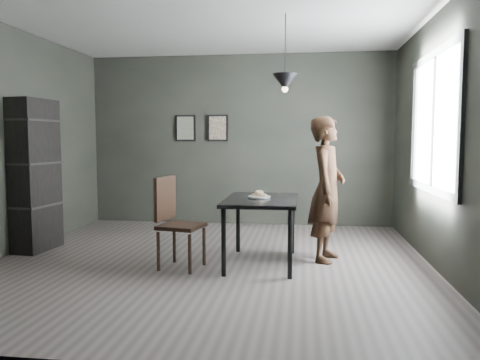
# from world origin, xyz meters

# --- Properties ---
(ground) EXTENTS (5.00, 5.00, 0.00)m
(ground) POSITION_xyz_m (0.00, 0.00, 0.00)
(ground) COLOR #3C3734
(ground) RESTS_ON ground
(back_wall) EXTENTS (5.00, 0.10, 2.80)m
(back_wall) POSITION_xyz_m (0.00, 2.50, 1.40)
(back_wall) COLOR black
(back_wall) RESTS_ON ground
(ceiling) EXTENTS (5.00, 5.00, 0.02)m
(ceiling) POSITION_xyz_m (0.00, 0.00, 2.80)
(ceiling) COLOR silver
(ceiling) RESTS_ON ground
(window_assembly) EXTENTS (0.04, 1.96, 1.56)m
(window_assembly) POSITION_xyz_m (2.47, 0.20, 1.60)
(window_assembly) COLOR white
(window_assembly) RESTS_ON ground
(cafe_table) EXTENTS (0.80, 1.20, 0.75)m
(cafe_table) POSITION_xyz_m (0.60, 0.00, 0.67)
(cafe_table) COLOR black
(cafe_table) RESTS_ON ground
(white_plate) EXTENTS (0.23, 0.23, 0.01)m
(white_plate) POSITION_xyz_m (0.57, 0.04, 0.76)
(white_plate) COLOR white
(white_plate) RESTS_ON cafe_table
(donut_pile) EXTENTS (0.18, 0.12, 0.08)m
(donut_pile) POSITION_xyz_m (0.57, 0.04, 0.79)
(donut_pile) COLOR beige
(donut_pile) RESTS_ON white_plate
(woman) EXTENTS (0.53, 0.69, 1.68)m
(woman) POSITION_xyz_m (1.34, 0.27, 0.84)
(woman) COLOR black
(woman) RESTS_ON ground
(wood_chair) EXTENTS (0.51, 0.51, 1.00)m
(wood_chair) POSITION_xyz_m (-0.34, -0.27, 0.57)
(wood_chair) COLOR black
(wood_chair) RESTS_ON ground
(shelf_unit) EXTENTS (0.42, 0.67, 1.92)m
(shelf_unit) POSITION_xyz_m (-2.32, 0.30, 0.96)
(shelf_unit) COLOR black
(shelf_unit) RESTS_ON ground
(pendant_lamp) EXTENTS (0.28, 0.28, 0.86)m
(pendant_lamp) POSITION_xyz_m (0.85, 0.10, 2.05)
(pendant_lamp) COLOR black
(pendant_lamp) RESTS_ON ground
(framed_print_left) EXTENTS (0.34, 0.04, 0.44)m
(framed_print_left) POSITION_xyz_m (-0.90, 2.47, 1.60)
(framed_print_left) COLOR black
(framed_print_left) RESTS_ON ground
(framed_print_right) EXTENTS (0.34, 0.04, 0.44)m
(framed_print_right) POSITION_xyz_m (-0.35, 2.47, 1.60)
(framed_print_right) COLOR black
(framed_print_right) RESTS_ON ground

